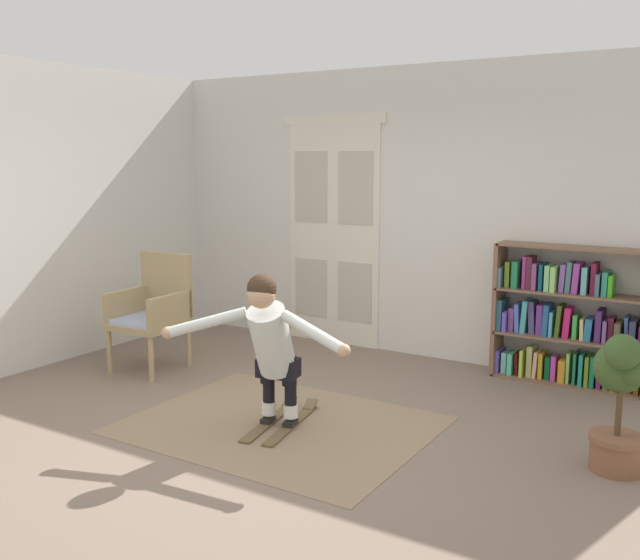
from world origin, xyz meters
TOP-DOWN VIEW (x-y plane):
  - ground_plane at (0.00, 0.00)m, footprint 7.20×7.20m
  - back_wall at (0.00, 2.60)m, footprint 6.00×0.10m
  - side_wall_left at (-3.00, 0.40)m, footprint 0.10×6.00m
  - double_door at (-1.01, 2.54)m, footprint 1.22×0.05m
  - rug at (-0.10, 0.21)m, footprint 2.21×1.73m
  - bookshelf at (1.49, 2.39)m, footprint 1.34×0.30m
  - wicker_chair at (-1.96, 0.79)m, footprint 0.62×0.62m
  - potted_plant at (2.20, 0.72)m, footprint 0.37×0.45m
  - skis_pair at (-0.10, 0.24)m, footprint 0.43×0.92m
  - person_skier at (-0.07, 0.06)m, footprint 1.41×0.76m

SIDE VIEW (x-z plane):
  - ground_plane at x=0.00m, z-range 0.00..0.00m
  - rug at x=-0.10m, z-range 0.00..0.01m
  - skis_pair at x=-0.10m, z-range -0.01..0.06m
  - potted_plant at x=2.20m, z-range 0.04..0.98m
  - bookshelf at x=1.49m, z-range -0.05..1.19m
  - wicker_chair at x=-1.96m, z-range 0.03..1.13m
  - person_skier at x=-0.07m, z-range 0.15..1.28m
  - double_door at x=-1.01m, z-range 0.01..2.46m
  - back_wall at x=0.00m, z-range 0.00..2.90m
  - side_wall_left at x=-3.00m, z-range 0.00..2.90m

